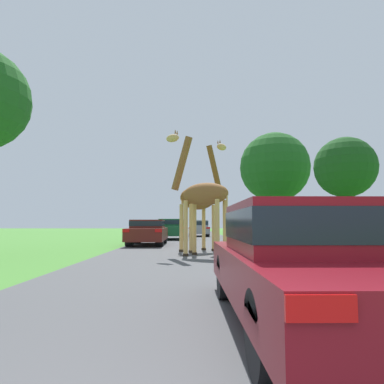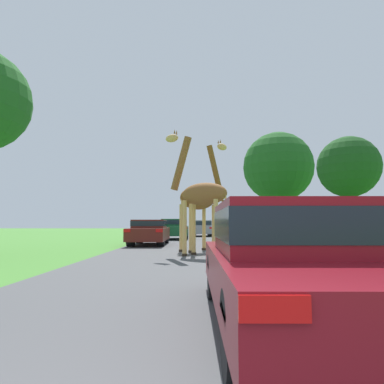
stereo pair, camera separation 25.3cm
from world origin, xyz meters
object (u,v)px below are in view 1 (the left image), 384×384
giraffe_companion (202,194)px  car_lead_maroon (312,259)px  car_queue_left (172,228)px  giraffe_near_road (200,198)px  car_queue_right (148,231)px  tree_right_cluster (345,168)px  car_far_ahead (199,228)px  tree_centre_back (275,167)px

giraffe_companion → car_lead_maroon: (0.94, -8.18, -1.45)m
car_lead_maroon → car_queue_left: bearing=97.1°
giraffe_companion → car_lead_maroon: giraffe_companion is taller
giraffe_near_road → giraffe_companion: (-0.00, -2.13, -0.00)m
car_queue_left → car_queue_right: bearing=-98.2°
giraffe_near_road → car_queue_right: (-2.65, 4.23, -1.47)m
car_queue_left → tree_right_cluster: bearing=-15.9°
giraffe_near_road → car_far_ahead: bearing=137.7°
tree_centre_back → tree_right_cluster: 7.88m
car_queue_left → tree_centre_back: (8.69, 4.03, 5.20)m
car_lead_maroon → tree_right_cluster: tree_right_cluster is taller
car_queue_left → tree_centre_back: bearing=24.9°
giraffe_near_road → tree_right_cluster: (9.74, 7.64, 2.54)m
car_queue_left → car_far_ahead: car_queue_left is taller
giraffe_near_road → tree_centre_back: tree_centre_back is taller
giraffe_near_road → car_lead_maroon: size_ratio=1.07×
giraffe_companion → car_lead_maroon: 8.36m
giraffe_companion → car_lead_maroon: size_ratio=1.02×
car_queue_right → car_far_ahead: bearing=76.1°
car_lead_maroon → car_queue_left: car_queue_left is taller
giraffe_companion → tree_right_cluster: size_ratio=0.69×
giraffe_near_road → car_queue_right: bearing=171.4°
car_queue_right → car_queue_left: bearing=81.8°
car_far_ahead → tree_right_cluster: (9.28, -9.17, 3.98)m
car_queue_left → tree_centre_back: 10.90m
car_lead_maroon → car_far_ahead: (-0.47, 27.11, 0.01)m
car_queue_left → tree_right_cluster: 12.53m
tree_centre_back → tree_right_cluster: size_ratio=1.33×
car_far_ahead → car_lead_maroon: bearing=-89.0°
car_queue_right → tree_centre_back: size_ratio=0.51×
tree_right_cluster → giraffe_near_road: bearing=-141.9°
giraffe_near_road → tree_right_cluster: size_ratio=0.72×
giraffe_companion → car_far_ahead: bearing=30.1°
car_far_ahead → giraffe_companion: bearing=-91.4°
car_far_ahead → tree_centre_back: bearing=-16.1°
giraffe_companion → car_queue_right: (-2.65, 6.36, -1.47)m
car_far_ahead → tree_right_cluster: 13.64m
giraffe_near_road → car_queue_left: 11.11m
giraffe_near_road → tree_centre_back: bearing=114.2°
car_queue_left → car_far_ahead: (2.16, 5.92, -0.03)m
giraffe_near_road → car_queue_left: bearing=148.2°
giraffe_companion → car_queue_right: size_ratio=1.03×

